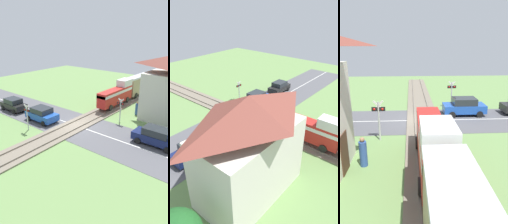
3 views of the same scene
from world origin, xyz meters
The scene contains 10 objects.
ground_plane centered at (0.00, 0.00, 0.00)m, with size 60.00×60.00×0.00m, color #66894C.
road_surface centered at (0.00, 0.00, 0.01)m, with size 48.00×6.40×0.02m.
track_bed centered at (0.00, 0.00, 0.07)m, with size 2.80×48.00×0.24m.
car_near_crossing centered at (-3.93, -1.44, 0.84)m, with size 3.88×2.05×1.64m.
car_far_side centered at (8.45, 1.44, 0.85)m, with size 4.24×1.85×1.67m.
car_behind_queue centered at (-9.51, -1.44, 0.83)m, with size 3.75×1.89×1.61m.
crossing_signal_west_approach centered at (-3.19, -3.96, 1.83)m, with size 0.90×0.18×2.83m.
crossing_signal_east_approach centered at (3.19, 3.96, 1.83)m, with size 0.90×0.18×2.83m.
station_building centered at (8.21, 7.87, 3.78)m, with size 8.19×4.51×7.75m.
pedestrian_by_station centered at (3.61, 7.32, 0.75)m, with size 0.41×0.41×1.66m.
Camera 2 is at (17.18, 15.72, 12.86)m, focal length 35.00 mm.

